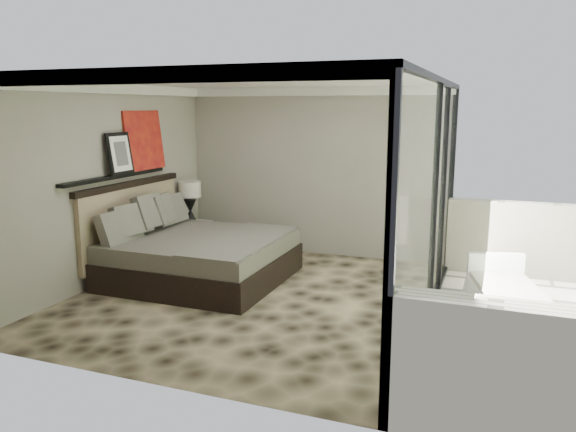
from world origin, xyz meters
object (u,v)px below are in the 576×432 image
(nightstand, at_px, (193,237))
(table_lamp, at_px, (190,196))
(bed, at_px, (195,253))
(lounger, at_px, (507,297))

(nightstand, relative_size, table_lamp, 0.72)
(bed, relative_size, table_lamp, 3.36)
(table_lamp, distance_m, lounger, 5.34)
(nightstand, height_order, lounger, lounger)
(bed, bearing_deg, nightstand, 121.15)
(bed, height_order, nightstand, bed)
(bed, xyz_separation_m, table_lamp, (-0.88, 1.39, 0.59))
(nightstand, height_order, table_lamp, table_lamp)
(table_lamp, bearing_deg, lounger, -12.69)
(nightstand, bearing_deg, bed, -76.53)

